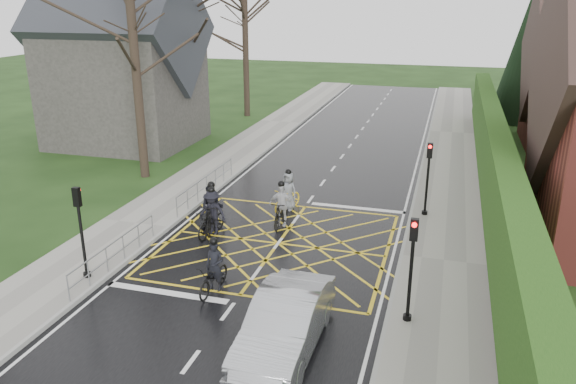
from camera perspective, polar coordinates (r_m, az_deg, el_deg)
The scene contains 21 objects.
ground at distance 21.08m, azimuth -1.01°, elevation -5.25°, with size 120.00×120.00×0.00m, color black.
road at distance 21.08m, azimuth -1.01°, elevation -5.24°, with size 9.00×80.00×0.01m, color black.
sidewalk_right at distance 20.26m, azimuth 15.54°, elevation -6.84°, with size 3.00×80.00×0.15m, color gray.
sidewalk_left at distance 23.40m, azimuth -15.21°, elevation -3.20°, with size 3.00×80.00×0.15m, color gray.
stone_wall at distance 25.80m, azimuth 19.82°, elevation -0.91°, with size 0.50×38.00×0.70m, color slate.
hedge at distance 25.28m, azimuth 20.27°, elevation 2.81°, with size 0.90×38.00×2.80m, color #183D10.
conifer at distance 44.75m, azimuth 23.25°, elevation 12.97°, with size 4.60×4.60×10.00m.
church at distance 36.10m, azimuth -16.50°, elevation 12.45°, with size 8.80×7.80×11.00m.
tree_near at distance 28.42m, azimuth -15.65°, elevation 16.92°, with size 9.24×9.24×11.44m.
tree_far at distance 43.04m, azimuth -4.40°, elevation 17.17°, with size 8.40×8.40×10.40m.
railing_south at distance 19.75m, azimuth -17.19°, elevation -5.45°, with size 0.05×5.04×1.03m.
railing_north at distance 25.85m, azimuth -8.27°, elevation 1.14°, with size 0.05×6.04×1.03m.
traffic_light_ne at distance 23.60m, azimuth 13.98°, elevation 1.21°, with size 0.24×0.31×3.21m.
traffic_light_se at distance 15.80m, azimuth 12.37°, elevation -7.89°, with size 0.24×0.31×3.21m.
traffic_light_sw at distance 18.92m, azimuth -20.22°, elevation -4.00°, with size 0.24×0.31×3.21m.
cyclist_rear at distance 17.77m, azimuth -7.52°, elevation -8.27°, with size 0.75×1.88×1.80m.
cyclist_back at distance 22.13m, azimuth -7.74°, elevation -2.06°, with size 1.04×2.09×2.02m.
cyclist_mid at distance 21.79m, azimuth -7.73°, elevation -2.56°, with size 1.21×2.06×1.95m.
cyclist_front at distance 22.42m, azimuth -0.71°, elevation -1.79°, with size 1.03×1.90×1.88m.
cyclist_lead at distance 24.09m, azimuth -0.00°, elevation -0.41°, with size 1.17×1.99×1.83m.
car at distance 14.85m, azimuth -0.30°, elevation -13.21°, with size 1.65×4.72×1.56m, color #A2A4A8.
Camera 1 is at (5.71, -18.30, 8.77)m, focal length 35.00 mm.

